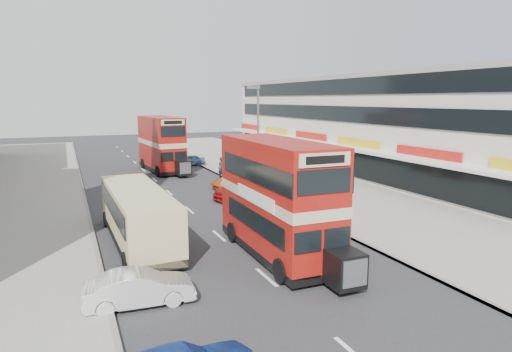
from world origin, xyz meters
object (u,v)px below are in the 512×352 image
street_lamp (257,130)px  car_left_front (139,288)px  bus_second (161,144)px  car_right_c (189,160)px  cyclist (222,174)px  pedestrian_near (291,185)px  car_right_a (248,188)px  coach (138,214)px  bus_main (278,198)px  car_right_b (236,181)px  pedestrian_far (237,158)px

street_lamp → car_left_front: street_lamp is taller
bus_second → car_right_c: bus_second is taller
cyclist → car_left_front: bearing=-113.6°
car_left_front → pedestrian_near: 17.31m
car_left_front → car_right_a: car_right_a is taller
car_right_a → coach: bearing=-57.1°
bus_second → car_left_front: bus_second is taller
street_lamp → car_right_a: 4.98m
coach → pedestrian_near: bearing=23.4°
bus_main → coach: bus_main is taller
car_right_b → pedestrian_far: size_ratio=2.13×
coach → car_right_b: coach is taller
bus_main → car_right_a: bearing=-105.0°
car_right_b → pedestrian_near: size_ratio=2.08×
bus_second → car_right_c: 4.79m
street_lamp → pedestrian_near: street_lamp is taller
pedestrian_near → cyclist: 8.51m
car_right_a → pedestrian_far: pedestrian_far is taller
car_right_a → cyclist: cyclist is taller
bus_main → car_right_c: bearing=-96.2°
street_lamp → coach: (-10.56, -9.49, -3.29)m
street_lamp → coach: size_ratio=0.84×
cyclist → bus_second: bearing=113.6°
bus_second → pedestrian_far: bus_second is taller
car_right_b → bus_main: bearing=-17.0°
coach → car_right_c: 26.27m
car_right_c → car_right_b: bearing=3.1°
coach → pedestrian_near: size_ratio=4.92×
car_right_b → pedestrian_far: pedestrian_far is taller
coach → car_left_front: bearing=-99.7°
bus_main → car_right_c: size_ratio=2.71×
bus_main → car_right_b: (3.79, 15.40, -2.13)m
car_right_c → pedestrian_far: bearing=46.2°
car_right_a → pedestrian_far: (4.24, 13.43, 0.35)m
street_lamp → bus_second: bearing=111.3°
bus_main → pedestrian_far: (7.46, 24.89, -1.59)m
car_left_front → pedestrian_far: bearing=-23.4°
coach → cyclist: bearing=54.8°
coach → pedestrian_near: (11.28, 5.18, -0.37)m
bus_second → car_right_b: 11.80m
street_lamp → bus_second: (-4.89, 12.58, -2.04)m
car_right_a → pedestrian_near: 3.18m
street_lamp → car_right_a: size_ratio=1.56×
bus_main → car_left_front: 7.43m
car_left_front → car_right_b: (10.42, 18.05, -0.06)m
street_lamp → car_right_c: size_ratio=2.36×
pedestrian_near → car_right_b: bearing=-114.9°
coach → car_right_b: (9.38, 11.07, -0.93)m
car_left_front → cyclist: bearing=-22.6°
car_right_c → pedestrian_near: (2.20, -19.45, 0.54)m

